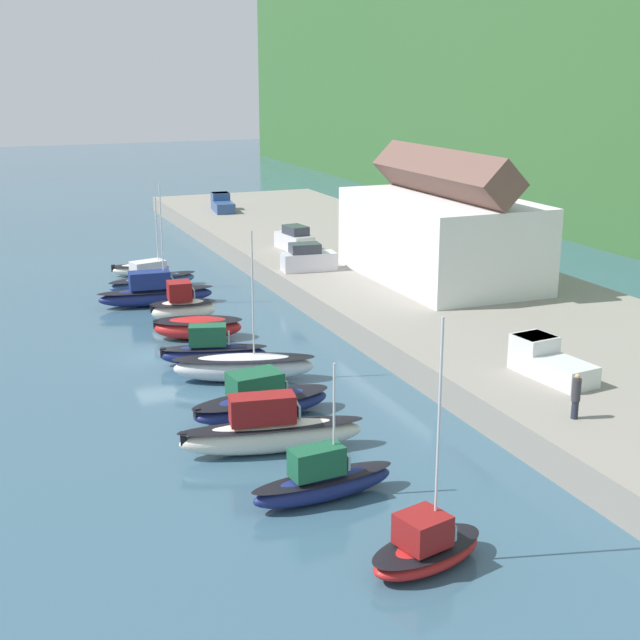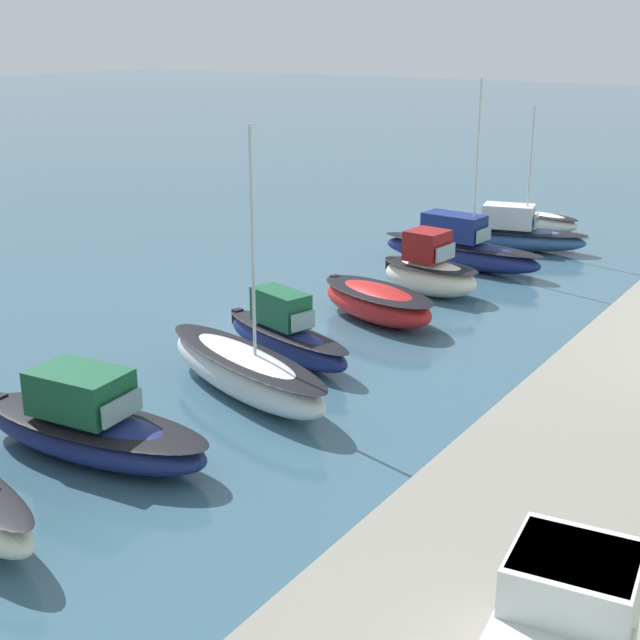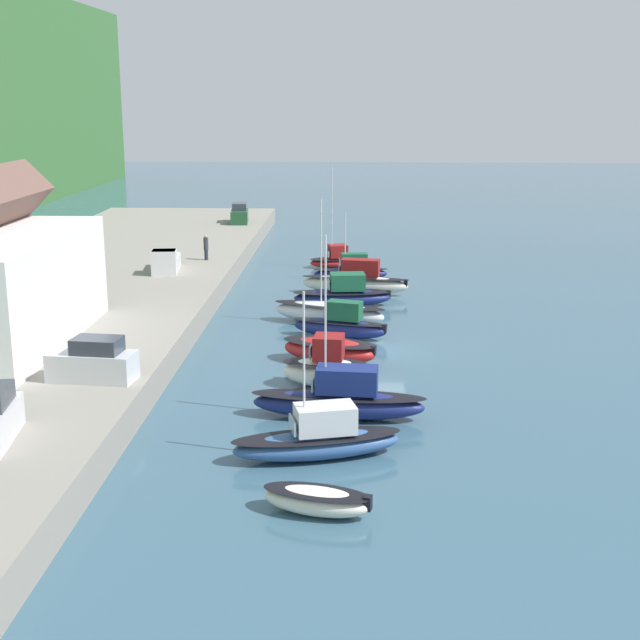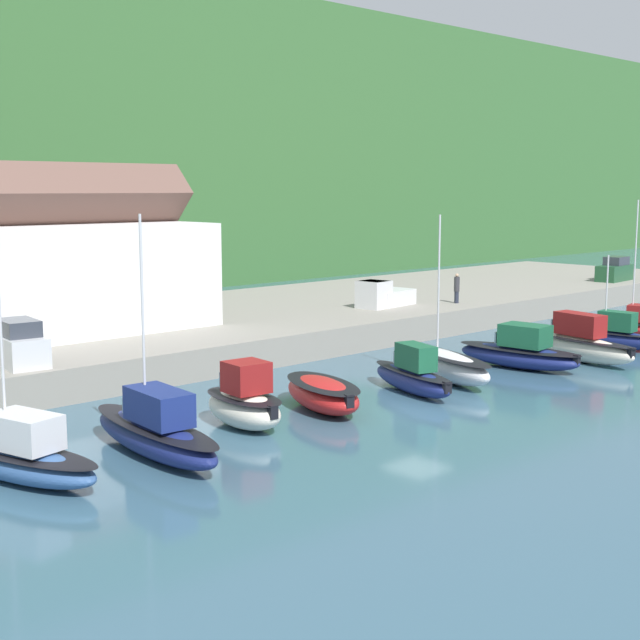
% 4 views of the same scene
% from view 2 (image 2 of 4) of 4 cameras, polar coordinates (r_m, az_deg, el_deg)
% --- Properties ---
extents(ground_plane, '(320.00, 320.00, 0.00)m').
position_cam_2_polar(ground_plane, '(35.27, -3.19, -0.23)').
color(ground_plane, '#385B70').
extents(moored_boat_0, '(2.60, 4.48, 1.03)m').
position_cam_2_polar(moored_boat_0, '(52.95, 14.19, 6.16)').
color(moored_boat_0, white).
rests_on(moored_boat_0, ground_plane).
extents(moored_boat_1, '(3.85, 7.76, 7.42)m').
position_cam_2_polar(moored_boat_1, '(47.90, 12.27, 5.43)').
color(moored_boat_1, '#33568E').
rests_on(moored_boat_1, ground_plane).
extents(moored_boat_2, '(2.65, 8.68, 8.98)m').
position_cam_2_polar(moored_boat_2, '(43.76, 8.90, 4.56)').
color(moored_boat_2, navy).
rests_on(moored_boat_2, ground_plane).
extents(moored_boat_3, '(2.64, 4.74, 2.84)m').
position_cam_2_polar(moored_boat_3, '(39.05, 7.04, 3.11)').
color(moored_boat_3, white).
rests_on(moored_boat_3, ground_plane).
extents(moored_boat_4, '(4.18, 6.26, 1.45)m').
position_cam_2_polar(moored_boat_4, '(35.43, 3.69, 1.14)').
color(moored_boat_4, red).
rests_on(moored_boat_4, ground_plane).
extents(moored_boat_5, '(3.26, 6.54, 2.45)m').
position_cam_2_polar(moored_boat_5, '(31.24, -2.23, -0.98)').
color(moored_boat_5, navy).
rests_on(moored_boat_5, ground_plane).
extents(moored_boat_6, '(4.41, 8.23, 8.57)m').
position_cam_2_polar(moored_boat_6, '(28.21, -4.82, -3.29)').
color(moored_boat_6, silver).
rests_on(moored_boat_6, ground_plane).
extents(moored_boat_7, '(3.08, 7.59, 2.47)m').
position_cam_2_polar(moored_boat_7, '(25.01, -14.41, -6.64)').
color(moored_boat_7, navy).
rests_on(moored_boat_7, ground_plane).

